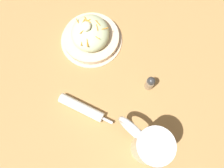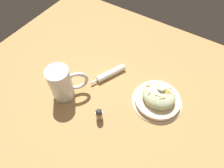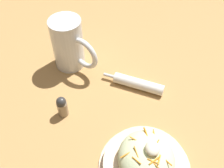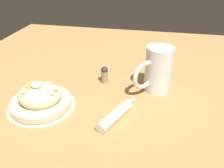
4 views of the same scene
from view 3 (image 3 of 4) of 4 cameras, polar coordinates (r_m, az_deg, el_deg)
The scene contains 5 objects.
ground_plane at distance 0.77m, azimuth -9.29°, elevation -5.55°, with size 1.43×1.43×0.00m, color #B2844C.
salad_plate at distance 0.65m, azimuth 7.14°, elevation -15.98°, with size 0.22×0.22×0.10m.
beer_mug at distance 0.84m, azimuth -9.34°, elevation 8.04°, with size 0.13×0.14×0.17m.
napkin_roll at distance 0.80m, azimuth 5.53°, elevation 0.06°, with size 0.10×0.18×0.03m.
salt_shaker at distance 0.74m, azimuth -10.54°, elevation -4.68°, with size 0.03×0.03×0.07m.
Camera 3 is at (0.45, 0.10, 0.62)m, focal length 43.04 mm.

